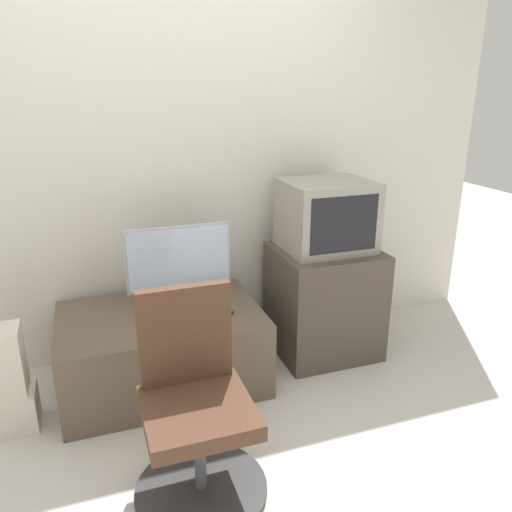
{
  "coord_description": "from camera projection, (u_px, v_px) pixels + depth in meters",
  "views": [
    {
      "loc": [
        -0.53,
        -1.72,
        1.68
      ],
      "look_at": [
        0.4,
        0.94,
        0.7
      ],
      "focal_mm": 35.0,
      "sensor_mm": 36.0,
      "label": 1
    }
  ],
  "objects": [
    {
      "name": "office_chair",
      "position": [
        196.0,
        416.0,
        2.1
      ],
      "size": [
        0.57,
        0.57,
        0.89
      ],
      "color": "#333333",
      "rests_on": "ground_plane"
    },
    {
      "name": "wall_back",
      "position": [
        172.0,
        150.0,
        3.01
      ],
      "size": [
        4.4,
        0.05,
        2.6
      ],
      "color": "silver",
      "rests_on": "ground_plane"
    },
    {
      "name": "side_stand",
      "position": [
        324.0,
        301.0,
        3.23
      ],
      "size": [
        0.63,
        0.58,
        0.7
      ],
      "color": "#4C4238",
      "rests_on": "ground_plane"
    },
    {
      "name": "mouse",
      "position": [
        229.0,
        311.0,
        2.81
      ],
      "size": [
        0.06,
        0.04,
        0.03
      ],
      "color": "#4C4C51",
      "rests_on": "desk"
    },
    {
      "name": "main_monitor",
      "position": [
        179.0,
        265.0,
        2.86
      ],
      "size": [
        0.61,
        0.22,
        0.47
      ],
      "color": "#B2B2B7",
      "rests_on": "desk"
    },
    {
      "name": "ground_plane",
      "position": [
        241.0,
        476.0,
        2.25
      ],
      "size": [
        12.0,
        12.0,
        0.0
      ],
      "primitive_type": "plane",
      "color": "beige"
    },
    {
      "name": "cardboard_box_upper",
      "position": [
        2.0,
        362.0,
        2.45
      ],
      "size": [
        0.2,
        0.19,
        0.35
      ],
      "color": "beige",
      "rests_on": "cardboard_box_lower"
    },
    {
      "name": "cardboard_box_lower",
      "position": [
        11.0,
        410.0,
        2.55
      ],
      "size": [
        0.25,
        0.21,
        0.21
      ],
      "color": "beige",
      "rests_on": "ground_plane"
    },
    {
      "name": "keyboard",
      "position": [
        189.0,
        317.0,
        2.76
      ],
      "size": [
        0.33,
        0.13,
        0.01
      ],
      "color": "#2D2D2D",
      "rests_on": "desk"
    },
    {
      "name": "crt_tv",
      "position": [
        326.0,
        215.0,
        3.07
      ],
      "size": [
        0.52,
        0.47,
        0.43
      ],
      "color": "gray",
      "rests_on": "side_stand"
    },
    {
      "name": "desk",
      "position": [
        163.0,
        349.0,
        2.89
      ],
      "size": [
        1.13,
        0.74,
        0.45
      ],
      "color": "brown",
      "rests_on": "ground_plane"
    }
  ]
}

